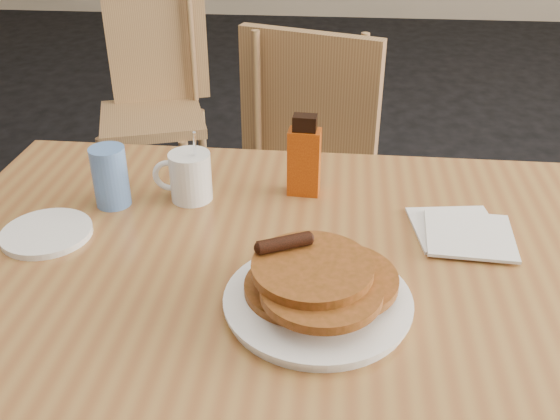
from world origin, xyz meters
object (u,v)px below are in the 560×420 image
object	(u,v)px
chair_main_far	(305,171)
main_table	(285,275)
blue_tumbler	(110,177)
syrup_bottle	(304,158)
coffee_mug	(189,176)
pancake_plate	(318,290)
chair_wall_extra	(155,88)

from	to	relation	value
chair_main_far	main_table	bearing A→B (deg)	-71.31
blue_tumbler	syrup_bottle	bearing A→B (deg)	12.19
main_table	coffee_mug	bearing A→B (deg)	137.36
coffee_mug	main_table	bearing A→B (deg)	-31.11
pancake_plate	coffee_mug	distance (m)	0.42
coffee_mug	blue_tumbler	xyz separation A→B (m)	(-0.15, -0.04, 0.01)
chair_main_far	pancake_plate	bearing A→B (deg)	-67.16
main_table	blue_tumbler	distance (m)	0.40
coffee_mug	blue_tumbler	world-z (taller)	coffee_mug
chair_main_far	blue_tumbler	size ratio (longest dim) A/B	7.66
pancake_plate	blue_tumbler	distance (m)	0.51
chair_wall_extra	pancake_plate	size ratio (longest dim) A/B	3.01
main_table	syrup_bottle	xyz separation A→B (m)	(0.02, 0.24, 0.12)
chair_wall_extra	blue_tumbler	distance (m)	1.37
syrup_bottle	coffee_mug	bearing A→B (deg)	-164.90
main_table	coffee_mug	size ratio (longest dim) A/B	8.68
chair_main_far	chair_wall_extra	bearing A→B (deg)	149.55
pancake_plate	blue_tumbler	bearing A→B (deg)	145.74
main_table	chair_main_far	xyz separation A→B (m)	(-0.00, 0.72, -0.15)
syrup_bottle	blue_tumbler	size ratio (longest dim) A/B	1.39
chair_wall_extra	main_table	bearing A→B (deg)	-83.98
chair_main_far	chair_wall_extra	world-z (taller)	chair_main_far
chair_main_far	coffee_mug	size ratio (longest dim) A/B	5.97
syrup_bottle	chair_wall_extra	bearing A→B (deg)	122.35
chair_main_far	chair_wall_extra	size ratio (longest dim) A/B	1.06
pancake_plate	coffee_mug	world-z (taller)	coffee_mug
chair_wall_extra	blue_tumbler	size ratio (longest dim) A/B	7.23
pancake_plate	syrup_bottle	bearing A→B (deg)	96.75
chair_wall_extra	pancake_plate	world-z (taller)	chair_wall_extra
syrup_bottle	blue_tumbler	distance (m)	0.38
coffee_mug	blue_tumbler	bearing A→B (deg)	-154.78
chair_main_far	syrup_bottle	xyz separation A→B (m)	(0.02, -0.48, 0.27)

